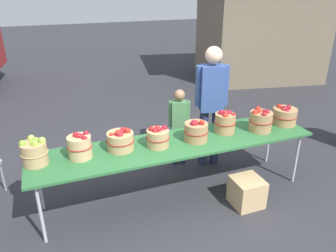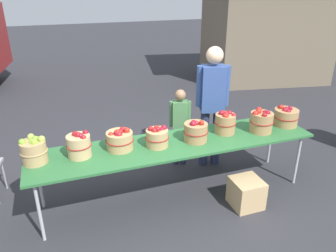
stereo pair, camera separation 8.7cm
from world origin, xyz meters
name	(u,v)px [view 2 (the right image)]	position (x,y,z in m)	size (l,w,h in m)	color
ground_plane	(176,194)	(0.00, 0.00, 0.00)	(40.00, 40.00, 0.00)	#2D2D33
market_table	(176,145)	(0.00, 0.00, 0.72)	(3.50, 0.76, 0.75)	#2D6B38
apple_basket_green_0	(34,151)	(-1.61, 0.08, 0.89)	(0.29, 0.29, 0.30)	tan
apple_basket_red_0	(79,145)	(-1.14, 0.05, 0.89)	(0.28, 0.28, 0.30)	tan
apple_basket_red_1	(120,140)	(-0.68, 0.08, 0.87)	(0.33, 0.33, 0.27)	tan
apple_basket_red_2	(157,137)	(-0.24, 0.00, 0.87)	(0.28, 0.28, 0.26)	tan
apple_basket_red_3	(196,131)	(0.24, -0.02, 0.88)	(0.31, 0.31, 0.28)	#A87F51
apple_basket_red_4	(225,122)	(0.70, 0.07, 0.89)	(0.28, 0.28, 0.30)	#A87F51
apple_basket_red_5	(261,121)	(1.16, -0.06, 0.89)	(0.31, 0.31, 0.31)	#A87F51
apple_basket_red_6	(286,117)	(1.60, 0.01, 0.87)	(0.34, 0.34, 0.28)	#A87F51
vendor_adult	(212,99)	(0.76, 0.58, 1.04)	(0.45, 0.32, 1.77)	#262D4C
child_customer	(180,122)	(0.34, 0.73, 0.69)	(0.30, 0.22, 1.18)	#262D4C
food_kiosk	(265,28)	(4.40, 4.62, 1.38)	(3.98, 3.50, 2.74)	#726651
produce_crate	(246,193)	(0.73, -0.50, 0.18)	(0.36, 0.36, 0.36)	tan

